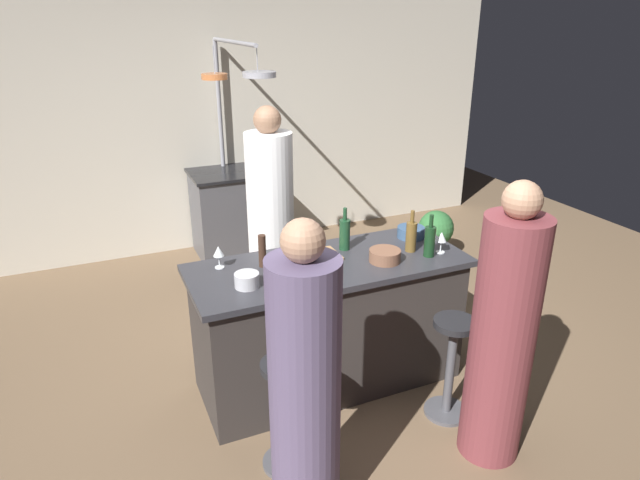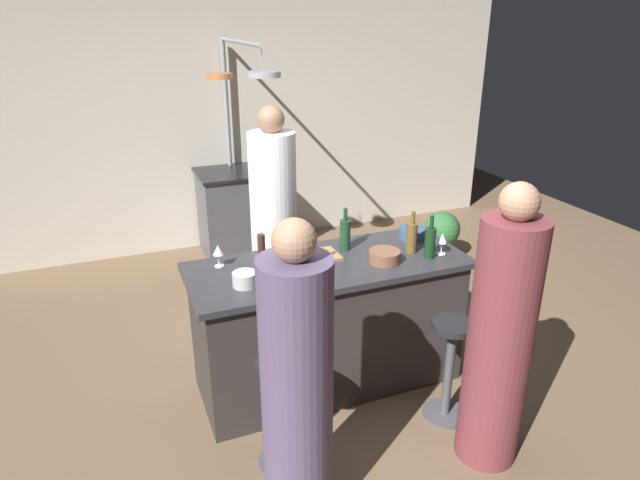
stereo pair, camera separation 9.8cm
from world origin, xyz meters
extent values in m
plane|color=brown|center=(0.00, 0.00, 0.00)|extent=(9.00, 9.00, 0.00)
cube|color=beige|center=(0.00, 2.85, 1.30)|extent=(6.40, 0.16, 2.60)
cube|color=#332D2B|center=(0.00, 0.00, 0.43)|extent=(1.72, 0.66, 0.86)
cube|color=#2D2D33|center=(0.00, 0.00, 0.88)|extent=(1.80, 0.72, 0.04)
cube|color=#47474C|center=(0.00, 2.45, 0.43)|extent=(0.76, 0.60, 0.86)
cube|color=black|center=(0.00, 2.45, 0.88)|extent=(0.80, 0.64, 0.03)
cylinder|color=white|center=(-0.05, 1.02, 0.78)|extent=(0.37, 0.37, 1.55)
sphere|color=#8C664C|center=(-0.05, 1.02, 1.65)|extent=(0.21, 0.21, 0.21)
cylinder|color=#4C4C51|center=(-0.54, -0.62, 0.01)|extent=(0.28, 0.28, 0.02)
cylinder|color=#4C4C51|center=(-0.54, -0.62, 0.33)|extent=(0.06, 0.06, 0.62)
cylinder|color=black|center=(-0.54, -0.62, 0.66)|extent=(0.26, 0.26, 0.04)
cylinder|color=#594C6B|center=(-0.56, -0.96, 0.71)|extent=(0.34, 0.34, 1.42)
sphere|color=tan|center=(-0.56, -0.96, 1.51)|extent=(0.19, 0.19, 0.19)
cylinder|color=#4C4C51|center=(0.55, -0.62, 0.01)|extent=(0.28, 0.28, 0.02)
cylinder|color=#4C4C51|center=(0.55, -0.62, 0.33)|extent=(0.06, 0.06, 0.62)
cylinder|color=black|center=(0.55, -0.62, 0.66)|extent=(0.26, 0.26, 0.04)
cylinder|color=brown|center=(0.58, -0.98, 0.72)|extent=(0.35, 0.35, 1.45)
sphere|color=tan|center=(0.58, -0.98, 1.54)|extent=(0.20, 0.20, 0.20)
cylinder|color=gray|center=(0.00, 2.70, 1.07)|extent=(0.04, 0.04, 2.15)
cylinder|color=gray|center=(0.00, 2.04, 2.15)|extent=(0.04, 1.33, 0.04)
cylinder|color=#B26638|center=(-0.30, 1.54, 1.92)|extent=(0.20, 0.20, 0.04)
cylinder|color=gray|center=(-0.30, 1.52, 2.03)|extent=(0.01, 0.01, 0.23)
cylinder|color=gray|center=(0.05, 1.48, 1.93)|extent=(0.27, 0.27, 0.04)
cylinder|color=gray|center=(0.05, 1.52, 2.04)|extent=(0.01, 0.01, 0.22)
cylinder|color=brown|center=(1.87, 1.45, 0.08)|extent=(0.24, 0.24, 0.16)
sphere|color=#2D6633|center=(1.87, 1.45, 0.34)|extent=(0.36, 0.36, 0.36)
cube|color=#997047|center=(-0.06, 0.11, 0.91)|extent=(0.32, 0.22, 0.02)
cylinder|color=#382319|center=(-0.41, 0.12, 1.01)|extent=(0.05, 0.05, 0.21)
cylinder|color=#143319|center=(0.64, -0.16, 1.00)|extent=(0.07, 0.07, 0.20)
cylinder|color=#143319|center=(0.64, -0.16, 1.14)|extent=(0.03, 0.03, 0.08)
cylinder|color=#193D23|center=(0.18, 0.16, 1.00)|extent=(0.07, 0.07, 0.21)
cylinder|color=#193D23|center=(0.18, 0.16, 1.15)|extent=(0.03, 0.03, 0.08)
cylinder|color=brown|center=(0.58, -0.04, 1.00)|extent=(0.07, 0.07, 0.20)
cylinder|color=brown|center=(0.58, -0.04, 1.14)|extent=(0.03, 0.03, 0.08)
cylinder|color=black|center=(-0.18, -0.07, 1.01)|extent=(0.07, 0.07, 0.22)
cylinder|color=black|center=(-0.18, -0.07, 1.16)|extent=(0.03, 0.03, 0.08)
cylinder|color=silver|center=(-0.66, 0.20, 0.90)|extent=(0.06, 0.06, 0.01)
cylinder|color=silver|center=(-0.66, 0.20, 0.94)|extent=(0.01, 0.01, 0.07)
cone|color=silver|center=(-0.66, 0.20, 1.01)|extent=(0.07, 0.07, 0.06)
cylinder|color=silver|center=(0.74, -0.15, 0.90)|extent=(0.06, 0.06, 0.01)
cylinder|color=silver|center=(0.74, -0.15, 0.94)|extent=(0.01, 0.01, 0.07)
cone|color=silver|center=(0.74, -0.15, 1.01)|extent=(0.07, 0.07, 0.06)
cylinder|color=brown|center=(0.33, -0.12, 0.94)|extent=(0.20, 0.20, 0.08)
cylinder|color=#B7B7BC|center=(-0.58, -0.12, 0.94)|extent=(0.15, 0.15, 0.08)
cylinder|color=#334C6B|center=(0.71, 0.17, 0.94)|extent=(0.19, 0.19, 0.08)
camera|label=1|loc=(-1.35, -2.94, 2.38)|focal=31.16mm
camera|label=2|loc=(-1.26, -2.97, 2.38)|focal=31.16mm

